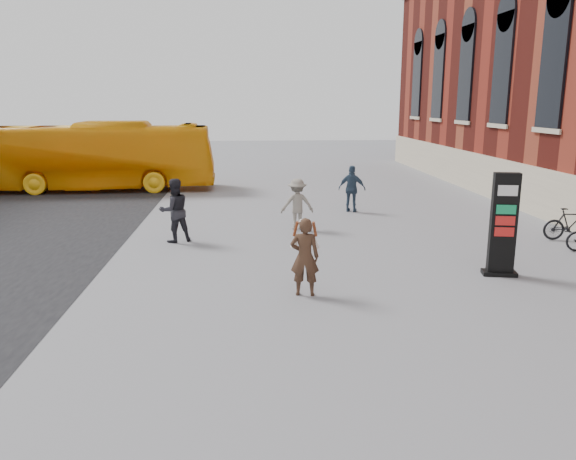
{
  "coord_description": "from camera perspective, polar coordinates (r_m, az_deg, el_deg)",
  "views": [
    {
      "loc": [
        -1.29,
        -11.62,
        4.17
      ],
      "look_at": [
        -0.35,
        1.08,
        1.25
      ],
      "focal_mm": 35.0,
      "sensor_mm": 36.0,
      "label": 1
    }
  ],
  "objects": [
    {
      "name": "bike_7",
      "position": [
        19.22,
        26.82,
        0.53
      ],
      "size": [
        1.71,
        0.65,
        1.0
      ],
      "primitive_type": "imported",
      "rotation": [
        0.0,
        0.0,
        1.46
      ],
      "color": "black",
      "rests_on": "ground"
    },
    {
      "name": "woman",
      "position": [
        12.22,
        1.71,
        -2.64
      ],
      "size": [
        0.71,
        0.66,
        1.74
      ],
      "rotation": [
        0.0,
        0.0,
        3.01
      ],
      "color": "#352117",
      "rests_on": "ground"
    },
    {
      "name": "ground",
      "position": [
        12.41,
        1.98,
        -6.71
      ],
      "size": [
        100.0,
        100.0,
        0.0
      ],
      "primitive_type": "plane",
      "color": "#9E9EA3"
    },
    {
      "name": "pedestrian_b",
      "position": [
        18.61,
        0.94,
        2.65
      ],
      "size": [
        1.14,
        0.7,
        1.69
      ],
      "primitive_type": "imported",
      "rotation": [
        0.0,
        0.0,
        3.21
      ],
      "color": "gray",
      "rests_on": "ground"
    },
    {
      "name": "bus",
      "position": [
        28.45,
        -19.45,
        7.08
      ],
      "size": [
        11.74,
        3.09,
        3.25
      ],
      "primitive_type": "imported",
      "rotation": [
        0.0,
        0.0,
        1.6
      ],
      "color": "#F6A70E",
      "rests_on": "road"
    },
    {
      "name": "pedestrian_c",
      "position": [
        21.73,
        6.52,
        4.18
      ],
      "size": [
        1.13,
        0.78,
        1.78
      ],
      "primitive_type": "imported",
      "rotation": [
        0.0,
        0.0,
        2.78
      ],
      "color": "#30445A",
      "rests_on": "ground"
    },
    {
      "name": "pedestrian_a",
      "position": [
        17.22,
        -11.45,
        1.95
      ],
      "size": [
        1.16,
        1.06,
        1.93
      ],
      "primitive_type": "imported",
      "rotation": [
        0.0,
        0.0,
        3.58
      ],
      "color": "#232329",
      "rests_on": "ground"
    },
    {
      "name": "info_pylon",
      "position": [
        14.49,
        21.02,
        0.48
      ],
      "size": [
        0.87,
        0.55,
        2.52
      ],
      "rotation": [
        0.0,
        0.0,
        -0.19
      ],
      "color": "black",
      "rests_on": "ground"
    }
  ]
}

